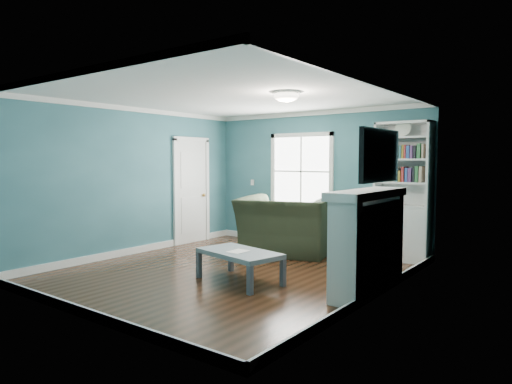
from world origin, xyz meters
The scene contains 13 objects.
floor centered at (0.00, 0.00, 0.00)m, with size 5.00×5.00×0.00m, color black.
room_walls centered at (0.00, 0.00, 1.58)m, with size 5.00×5.00×5.00m.
trim centered at (0.00, 0.00, 1.24)m, with size 4.50×5.00×2.60m.
window centered at (-0.30, 2.49, 1.45)m, with size 1.40×0.06×1.50m.
bookshelf centered at (1.77, 2.30, 0.92)m, with size 0.90×0.35×2.31m.
fireplace centered at (2.08, 0.20, 0.64)m, with size 0.44×1.58×1.30m.
tv centered at (2.20, 0.20, 1.72)m, with size 0.06×1.10×0.65m, color black.
door centered at (-2.22, 1.40, 1.07)m, with size 0.12×0.98×2.17m.
ceiling_fixture centered at (0.90, 0.10, 2.55)m, with size 0.38×0.38×0.15m.
light_switch centered at (-1.50, 2.48, 1.20)m, with size 0.08×0.01×0.12m, color white.
recliner centered at (-0.07, 1.60, 0.68)m, with size 1.56×1.01×1.36m, color #242E1D.
coffee_table centered at (0.45, -0.37, 0.37)m, with size 1.28×0.86×0.43m.
paper_sheet centered at (0.46, -0.41, 0.43)m, with size 0.22×0.28×0.00m, color white.
Camera 1 is at (4.34, -5.17, 1.67)m, focal length 32.00 mm.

